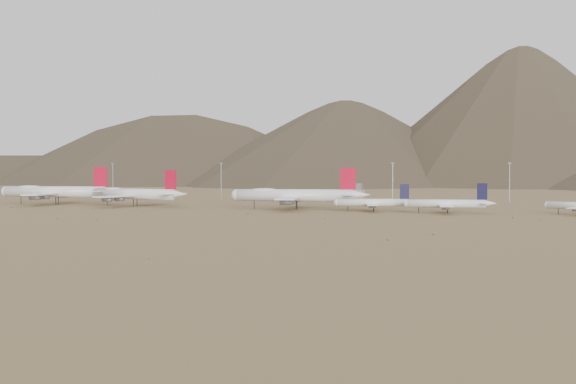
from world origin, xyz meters
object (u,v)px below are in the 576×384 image
(widebody_east, at_px, (295,195))
(narrowbody_b, at_px, (448,204))
(widebody_west, at_px, (55,192))
(control_tower, at_px, (358,194))
(narrowbody_a, at_px, (374,203))
(widebody_centre, at_px, (134,194))

(widebody_east, height_order, narrowbody_b, widebody_east)
(widebody_west, distance_m, control_tower, 189.23)
(narrowbody_a, distance_m, control_tower, 97.81)
(widebody_centre, bearing_deg, narrowbody_b, 8.74)
(widebody_centre, relative_size, widebody_east, 0.94)
(widebody_centre, distance_m, narrowbody_b, 180.27)
(narrowbody_b, distance_m, control_tower, 117.80)
(widebody_west, bearing_deg, narrowbody_a, -11.40)
(narrowbody_b, bearing_deg, widebody_east, 164.97)
(narrowbody_a, height_order, narrowbody_b, narrowbody_b)
(widebody_centre, height_order, narrowbody_a, widebody_centre)
(widebody_west, relative_size, narrowbody_a, 1.81)
(control_tower, bearing_deg, widebody_centre, -140.88)
(narrowbody_b, relative_size, control_tower, 3.75)
(control_tower, bearing_deg, narrowbody_a, -71.43)
(widebody_west, xyz_separation_m, widebody_centre, (55.79, -1.91, -0.55))
(widebody_centre, distance_m, control_tower, 143.56)
(widebody_east, bearing_deg, widebody_centre, 170.06)
(narrowbody_b, height_order, control_tower, narrowbody_b)
(widebody_centre, xyz_separation_m, narrowbody_a, (142.50, -2.14, -2.66))
(widebody_east, xyz_separation_m, control_tower, (13.13, 89.27, -2.41))
(widebody_west, xyz_separation_m, control_tower, (167.15, 88.66, -2.51))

